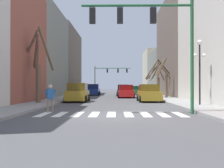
{
  "coord_description": "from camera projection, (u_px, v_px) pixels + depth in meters",
  "views": [
    {
      "loc": [
        0.24,
        -12.92,
        1.49
      ],
      "look_at": [
        -0.37,
        27.99,
        1.82
      ],
      "focal_mm": 42.0,
      "sensor_mm": 36.0,
      "label": 1
    }
  ],
  "objects": [
    {
      "name": "car_parked_left_near",
      "position": [
        78.0,
        93.0,
        24.92
      ],
      "size": [
        2.07,
        4.31,
        1.78
      ],
      "rotation": [
        0.0,
        0.0,
        1.57
      ],
      "color": "#A38423",
      "rests_on": "ground_plane"
    },
    {
      "name": "street_lamp_right_corner",
      "position": [
        200.0,
        59.0,
        18.96
      ],
      "size": [
        0.95,
        0.36,
        4.7
      ],
      "color": "black",
      "rests_on": "sidewalk_right"
    },
    {
      "name": "pedestrian_crossing_street",
      "position": [
        50.0,
        96.0,
        14.87
      ],
      "size": [
        0.64,
        0.39,
        1.58
      ],
      "rotation": [
        0.0,
        0.0,
        3.63
      ],
      "color": "#7A705B",
      "rests_on": "ground_plane"
    },
    {
      "name": "car_at_intersection",
      "position": [
        126.0,
        92.0,
        33.72
      ],
      "size": [
        2.11,
        4.71,
        1.66
      ],
      "rotation": [
        0.0,
        0.0,
        1.57
      ],
      "color": "red",
      "rests_on": "ground_plane"
    },
    {
      "name": "building_row_right",
      "position": [
        186.0,
        58.0,
        37.26
      ],
      "size": [
        6.0,
        61.67,
        13.83
      ],
      "color": "#934C3D",
      "rests_on": "ground_plane"
    },
    {
      "name": "street_tree_left_far",
      "position": [
        164.0,
        79.0,
        31.21
      ],
      "size": [
        1.69,
        1.53,
        4.8
      ],
      "color": "brown",
      "rests_on": "sidewalk_right"
    },
    {
      "name": "ground_plane",
      "position": [
        111.0,
        116.0,
        12.91
      ],
      "size": [
        240.0,
        240.0,
        0.0
      ],
      "primitive_type": "plane",
      "color": "#4C4C4F"
    },
    {
      "name": "traffic_signal_near",
      "position": [
        151.0,
        28.0,
        14.06
      ],
      "size": [
        6.03,
        0.28,
        6.24
      ],
      "color": "#236038",
      "rests_on": "ground_plane"
    },
    {
      "name": "street_tree_right_near",
      "position": [
        38.0,
        66.0,
        21.78
      ],
      "size": [
        2.99,
        1.87,
        6.27
      ],
      "color": "brown",
      "rests_on": "sidewalk_left"
    },
    {
      "name": "car_parked_left_mid",
      "position": [
        134.0,
        90.0,
        46.88
      ],
      "size": [
        2.07,
        4.25,
        1.53
      ],
      "rotation": [
        0.0,
        0.0,
        1.57
      ],
      "color": "#236B38",
      "rests_on": "ground_plane"
    },
    {
      "name": "car_parked_right_far",
      "position": [
        93.0,
        90.0,
        42.25
      ],
      "size": [
        2.1,
        4.32,
        1.82
      ],
      "rotation": [
        0.0,
        0.0,
        1.57
      ],
      "color": "navy",
      "rests_on": "ground_plane"
    },
    {
      "name": "traffic_signal_far",
      "position": [
        109.0,
        73.0,
        56.78
      ],
      "size": [
        7.8,
        0.28,
        5.79
      ],
      "color": "#236038",
      "rests_on": "ground_plane"
    },
    {
      "name": "car_parked_right_near",
      "position": [
        123.0,
        91.0,
        39.08
      ],
      "size": [
        1.99,
        4.38,
        1.72
      ],
      "rotation": [
        0.0,
        0.0,
        1.57
      ],
      "color": "black",
      "rests_on": "ground_plane"
    },
    {
      "name": "street_tree_left_near",
      "position": [
        157.0,
        82.0,
        32.21
      ],
      "size": [
        2.16,
        1.14,
        4.66
      ],
      "color": "brown",
      "rests_on": "sidewalk_right"
    },
    {
      "name": "building_row_left",
      "position": [
        31.0,
        51.0,
        32.04
      ],
      "size": [
        6.0,
        49.58,
        12.03
      ],
      "color": "beige",
      "rests_on": "ground_plane"
    },
    {
      "name": "street_tree_right_mid",
      "position": [
        159.0,
        78.0,
        34.11
      ],
      "size": [
        3.65,
        1.24,
        4.84
      ],
      "color": "#473828",
      "rests_on": "sidewalk_right"
    },
    {
      "name": "car_parked_right_mid",
      "position": [
        149.0,
        94.0,
        25.08
      ],
      "size": [
        2.1,
        4.52,
        1.67
      ],
      "rotation": [
        0.0,
        0.0,
        1.57
      ],
      "color": "#A38423",
      "rests_on": "ground_plane"
    },
    {
      "name": "crosswalk_stripes",
      "position": [
        111.0,
        114.0,
        13.82
      ],
      "size": [
        7.65,
        2.6,
        0.01
      ],
      "color": "white",
      "rests_on": "ground_plane"
    }
  ]
}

